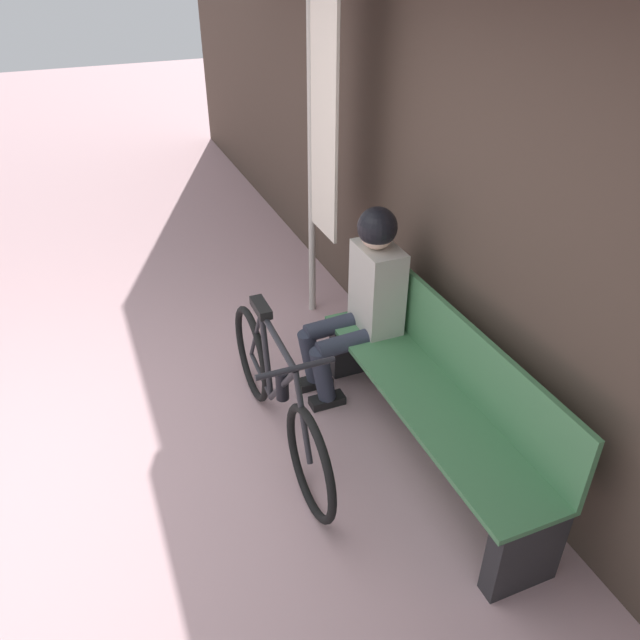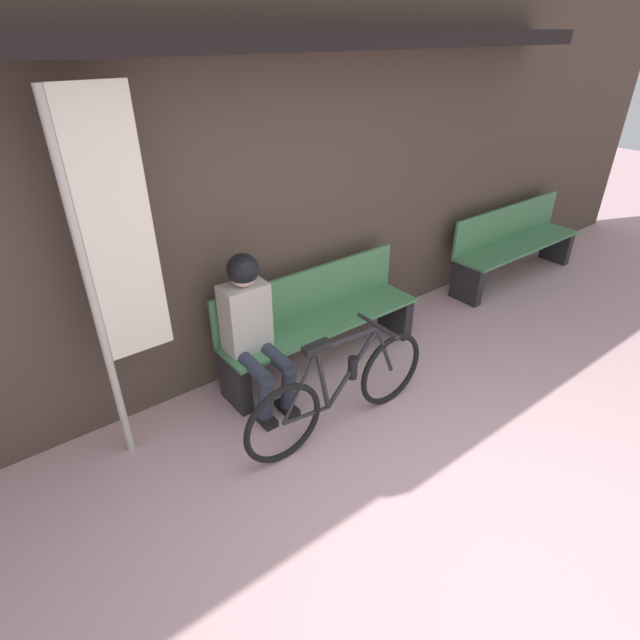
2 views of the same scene
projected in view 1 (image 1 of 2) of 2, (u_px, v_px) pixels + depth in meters
ground_plane at (43, 501)px, 3.26m from camera, size 24.00×24.00×0.00m
storefront_wall at (474, 132)px, 3.12m from camera, size 12.00×0.56×3.20m
park_bench_near at (437, 397)px, 3.34m from camera, size 1.84×0.42×0.84m
bicycle at (277, 397)px, 3.44m from camera, size 1.60×0.40×0.82m
person_seated at (364, 292)px, 3.70m from camera, size 0.34×0.59×1.22m
banner_pole at (320, 130)px, 3.98m from camera, size 0.45×0.05×2.34m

